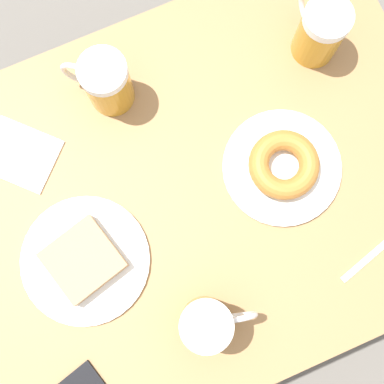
# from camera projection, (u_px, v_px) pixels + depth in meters

# --- Properties ---
(ground_plane) EXTENTS (8.00, 8.00, 0.00)m
(ground_plane) POSITION_uv_depth(u_px,v_px,m) (192.00, 228.00, 1.73)
(ground_plane) COLOR #666059
(table) EXTENTS (0.77, 1.02, 0.71)m
(table) POSITION_uv_depth(u_px,v_px,m) (192.00, 198.00, 1.09)
(table) COLOR #997044
(table) RESTS_ON ground_plane
(plate_with_cake) EXTENTS (0.24, 0.24, 0.04)m
(plate_with_cake) POSITION_uv_depth(u_px,v_px,m) (84.00, 260.00, 0.99)
(plate_with_cake) COLOR white
(plate_with_cake) RESTS_ON table
(plate_with_donut) EXTENTS (0.23, 0.23, 0.05)m
(plate_with_donut) POSITION_uv_depth(u_px,v_px,m) (283.00, 166.00, 1.02)
(plate_with_donut) COLOR white
(plate_with_donut) RESTS_ON table
(beer_mug_left) EXTENTS (0.09, 0.14, 0.14)m
(beer_mug_left) POSITION_uv_depth(u_px,v_px,m) (207.00, 323.00, 0.92)
(beer_mug_left) COLOR #C68C23
(beer_mug_left) RESTS_ON table
(beer_mug_center) EXTENTS (0.11, 0.12, 0.14)m
(beer_mug_center) POSITION_uv_depth(u_px,v_px,m) (106.00, 82.00, 0.99)
(beer_mug_center) COLOR #C68C23
(beer_mug_center) RESTS_ON table
(beer_mug_right) EXTENTS (0.14, 0.09, 0.14)m
(beer_mug_right) POSITION_uv_depth(u_px,v_px,m) (320.00, 31.00, 1.01)
(beer_mug_right) COLOR #C68C23
(beer_mug_right) RESTS_ON table
(napkin_folded) EXTENTS (0.18, 0.18, 0.00)m
(napkin_folded) POSITION_uv_depth(u_px,v_px,m) (21.00, 155.00, 1.04)
(napkin_folded) COLOR white
(napkin_folded) RESTS_ON table
(fork) EXTENTS (0.06, 0.17, 0.00)m
(fork) POSITION_uv_depth(u_px,v_px,m) (376.00, 251.00, 1.01)
(fork) COLOR silver
(fork) RESTS_ON table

